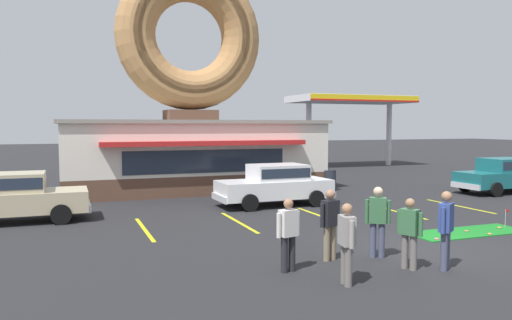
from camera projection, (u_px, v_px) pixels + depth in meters
name	position (u px, v px, depth m)	size (l,w,h in m)	color
ground_plane	(426.00, 249.00, 12.58)	(160.00, 160.00, 0.00)	#232326
donut_shop_building	(191.00, 113.00, 24.35)	(12.30, 6.75, 10.96)	brown
putting_mat	(467.00, 232.00, 14.51)	(3.61, 1.27, 0.03)	#197523
mini_donut_near_left	(499.00, 228.00, 15.01)	(0.13, 0.13, 0.04)	#D17F47
mini_donut_near_right	(447.00, 238.00, 13.60)	(0.13, 0.13, 0.04)	#D17F47
mini_donut_mid_left	(437.00, 239.00, 13.52)	(0.13, 0.13, 0.04)	#D8667F
mini_donut_mid_centre	(449.00, 232.00, 14.33)	(0.13, 0.13, 0.04)	#D17F47
mini_donut_mid_right	(467.00, 231.00, 14.51)	(0.13, 0.13, 0.04)	#A5724C
mini_donut_far_left	(442.00, 229.00, 14.82)	(0.13, 0.13, 0.04)	brown
mini_donut_far_centre	(490.00, 234.00, 14.14)	(0.13, 0.13, 0.04)	#D17F47
golf_ball	(446.00, 233.00, 14.30)	(0.04, 0.04, 0.04)	white
putting_flag_pin	(506.00, 214.00, 15.14)	(0.13, 0.01, 0.55)	silver
car_white	(275.00, 183.00, 19.37)	(4.60, 2.05, 1.60)	silver
car_champagne	(13.00, 196.00, 15.96)	(4.56, 1.99, 1.60)	#BCAD89
car_teal	(504.00, 174.00, 23.03)	(4.59, 2.04, 1.60)	#196066
pedestrian_blue_sweater_man	(410.00, 230.00, 10.78)	(0.38, 0.55, 1.55)	slate
pedestrian_hooded_kid	(378.00, 219.00, 11.72)	(0.51, 0.41, 1.69)	#474C66
pedestrian_leather_jacket_man	(347.00, 240.00, 9.71)	(0.30, 0.59, 1.61)	slate
pedestrian_clipboard_woman	(446.00, 226.00, 10.73)	(0.51, 0.41, 1.71)	#474C66
pedestrian_beanie_man	(330.00, 221.00, 11.49)	(0.58, 0.34, 1.65)	#7F7056
pedestrian_crossing_woman	(288.00, 232.00, 10.59)	(0.58, 0.32, 1.58)	#232328
trash_bin	(330.00, 180.00, 23.91)	(0.57, 0.57, 0.97)	#232833
gas_station_canopy	(351.00, 102.00, 37.50)	(9.00, 4.46, 5.30)	silver
parking_stripe_far_left	(144.00, 229.00, 15.01)	(0.12, 3.60, 0.01)	yellow
parking_stripe_left	(239.00, 222.00, 16.07)	(0.12, 3.60, 0.01)	yellow
parking_stripe_mid_left	(321.00, 216.00, 17.14)	(0.12, 3.60, 0.01)	yellow
parking_stripe_centre	(394.00, 211.00, 18.20)	(0.12, 3.60, 0.01)	yellow
parking_stripe_mid_right	(459.00, 206.00, 19.26)	(0.12, 3.60, 0.01)	yellow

